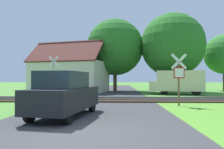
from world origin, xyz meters
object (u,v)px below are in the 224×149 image
crossing_sign_far (53,74)px  parked_car (65,94)px  tree_far (224,54)px  tree_center (115,47)px  stop_sign_near (179,76)px  mail_truck (178,81)px  house (70,75)px  tree_right (172,45)px

crossing_sign_far → parked_car: (3.21, -9.03, -0.99)m
tree_far → parked_car: (-15.03, -18.57, -3.58)m
tree_far → tree_center: bearing=-174.6°
stop_sign_near → mail_truck: size_ratio=0.56×
tree_far → crossing_sign_far: bearing=-152.4°
crossing_sign_far → house: house is taller
tree_right → parked_car: size_ratio=2.11×
stop_sign_near → parked_car: (-5.42, -3.53, -0.77)m
crossing_sign_far → parked_car: 9.63m
stop_sign_near → parked_car: 6.51m
house → mail_truck: house is taller
tree_far → parked_car: bearing=-129.0°
mail_truck → parked_car: 14.43m
stop_sign_near → crossing_sign_far: size_ratio=0.86×
house → tree_center: 6.29m
crossing_sign_far → house: bearing=102.1°
stop_sign_near → house: bearing=-58.7°
house → tree_far: (18.36, 3.17, 2.61)m
stop_sign_near → tree_far: bearing=-127.6°
tree_far → mail_truck: tree_far is taller
crossing_sign_far → stop_sign_near: bearing=-21.5°
house → tree_far: bearing=24.5°
house → mail_truck: 11.47m
crossing_sign_far → tree_far: (18.24, 9.54, 2.59)m
tree_center → mail_truck: (6.03, -5.10, -3.98)m
mail_truck → stop_sign_near: bearing=176.6°
stop_sign_near → tree_far: 18.07m
stop_sign_near → tree_right: size_ratio=0.32×
mail_truck → tree_right: bearing=4.1°
tree_far → parked_car: 24.16m
tree_center → crossing_sign_far: bearing=-120.3°
mail_truck → parked_car: (-7.67, -12.22, -0.34)m
house → parked_car: size_ratio=2.15×
parked_car → tree_far: bearing=60.6°
crossing_sign_far → parked_car: crossing_sign_far is taller
tree_far → mail_truck: size_ratio=1.34×
tree_right → mail_truck: bearing=-97.1°
parked_car → stop_sign_near: bearing=42.6°
house → tree_far: 18.81m
crossing_sign_far → parked_car: size_ratio=0.80×
crossing_sign_far → tree_center: 10.16m
tree_center → parked_car: tree_center is taller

